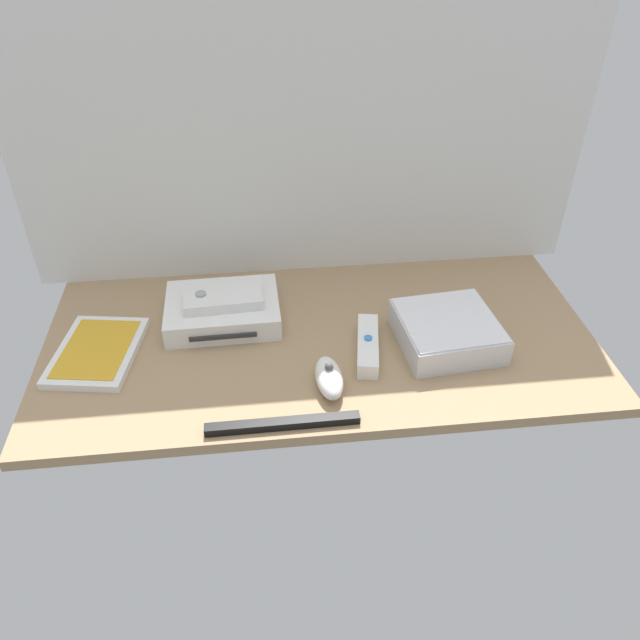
{
  "coord_description": "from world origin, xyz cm",
  "views": [
    {
      "loc": [
        -10.01,
        -89.3,
        71.29
      ],
      "look_at": [
        0.0,
        0.0,
        4.0
      ],
      "focal_mm": 35.13,
      "sensor_mm": 36.0,
      "label": 1
    }
  ],
  "objects_px": {
    "mini_computer": "(447,331)",
    "remote_wand": "(368,346)",
    "sensor_bar": "(283,424)",
    "game_console": "(223,310)",
    "remote_nunchuk": "(327,378)",
    "game_case": "(97,352)",
    "remote_classic_pad": "(223,297)"
  },
  "relations": [
    {
      "from": "mini_computer",
      "to": "game_case",
      "type": "height_order",
      "value": "mini_computer"
    },
    {
      "from": "remote_classic_pad",
      "to": "sensor_bar",
      "type": "bearing_deg",
      "value": -75.67
    },
    {
      "from": "game_case",
      "to": "game_console",
      "type": "bearing_deg",
      "value": 29.56
    },
    {
      "from": "game_console",
      "to": "sensor_bar",
      "type": "distance_m",
      "value": 0.31
    },
    {
      "from": "game_console",
      "to": "mini_computer",
      "type": "height_order",
      "value": "mini_computer"
    },
    {
      "from": "game_case",
      "to": "sensor_bar",
      "type": "height_order",
      "value": "game_case"
    },
    {
      "from": "game_console",
      "to": "remote_wand",
      "type": "distance_m",
      "value": 0.28
    },
    {
      "from": "remote_nunchuk",
      "to": "remote_wand",
      "type": "bearing_deg",
      "value": 41.92
    },
    {
      "from": "game_case",
      "to": "remote_wand",
      "type": "relative_size",
      "value": 1.38
    },
    {
      "from": "game_console",
      "to": "game_case",
      "type": "bearing_deg",
      "value": -160.94
    },
    {
      "from": "remote_classic_pad",
      "to": "sensor_bar",
      "type": "xyz_separation_m",
      "value": [
        0.09,
        -0.29,
        -0.05
      ]
    },
    {
      "from": "mini_computer",
      "to": "remote_nunchuk",
      "type": "height_order",
      "value": "mini_computer"
    },
    {
      "from": "game_case",
      "to": "remote_classic_pad",
      "type": "bearing_deg",
      "value": 28.31
    },
    {
      "from": "remote_wand",
      "to": "remote_nunchuk",
      "type": "relative_size",
      "value": 1.49
    },
    {
      "from": "mini_computer",
      "to": "remote_wand",
      "type": "distance_m",
      "value": 0.15
    },
    {
      "from": "game_case",
      "to": "remote_wand",
      "type": "xyz_separation_m",
      "value": [
        0.48,
        -0.05,
        0.01
      ]
    },
    {
      "from": "remote_wand",
      "to": "sensor_bar",
      "type": "height_order",
      "value": "remote_wand"
    },
    {
      "from": "game_case",
      "to": "remote_classic_pad",
      "type": "height_order",
      "value": "remote_classic_pad"
    },
    {
      "from": "game_console",
      "to": "mini_computer",
      "type": "bearing_deg",
      "value": -17.15
    },
    {
      "from": "mini_computer",
      "to": "game_case",
      "type": "bearing_deg",
      "value": 176.86
    },
    {
      "from": "remote_classic_pad",
      "to": "remote_wand",
      "type": "bearing_deg",
      "value": -29.17
    },
    {
      "from": "remote_wand",
      "to": "sensor_bar",
      "type": "relative_size",
      "value": 0.63
    },
    {
      "from": "game_case",
      "to": "remote_wand",
      "type": "height_order",
      "value": "remote_wand"
    },
    {
      "from": "remote_nunchuk",
      "to": "remote_classic_pad",
      "type": "height_order",
      "value": "remote_classic_pad"
    },
    {
      "from": "game_case",
      "to": "remote_classic_pad",
      "type": "relative_size",
      "value": 1.41
    },
    {
      "from": "remote_wand",
      "to": "remote_nunchuk",
      "type": "height_order",
      "value": "remote_nunchuk"
    },
    {
      "from": "mini_computer",
      "to": "remote_wand",
      "type": "bearing_deg",
      "value": -175.51
    },
    {
      "from": "game_console",
      "to": "sensor_bar",
      "type": "height_order",
      "value": "game_console"
    },
    {
      "from": "game_console",
      "to": "remote_nunchuk",
      "type": "relative_size",
      "value": 2.09
    },
    {
      "from": "remote_classic_pad",
      "to": "sensor_bar",
      "type": "relative_size",
      "value": 0.62
    },
    {
      "from": "game_console",
      "to": "remote_nunchuk",
      "type": "distance_m",
      "value": 0.27
    },
    {
      "from": "remote_wand",
      "to": "remote_nunchuk",
      "type": "bearing_deg",
      "value": -125.61
    }
  ]
}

